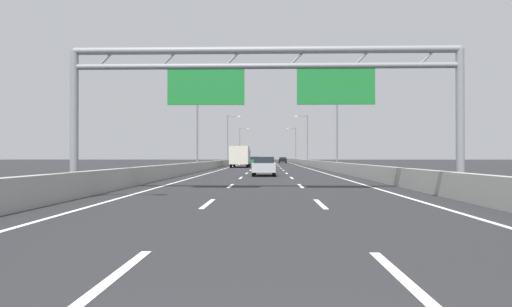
# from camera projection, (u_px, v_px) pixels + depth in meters

# --- Properties ---
(ground_plane) EXTENTS (260.00, 260.00, 0.00)m
(ground_plane) POSITION_uv_depth(u_px,v_px,m) (268.00, 163.00, 102.29)
(ground_plane) COLOR #262628
(lane_dash_left_0) EXTENTS (0.16, 3.00, 0.01)m
(lane_dash_left_0) POSITION_uv_depth(u_px,v_px,m) (115.00, 276.00, 5.87)
(lane_dash_left_0) COLOR white
(lane_dash_left_0) RESTS_ON ground_plane
(lane_dash_left_1) EXTENTS (0.16, 3.00, 0.01)m
(lane_dash_left_1) POSITION_uv_depth(u_px,v_px,m) (208.00, 204.00, 14.87)
(lane_dash_left_1) COLOR white
(lane_dash_left_1) RESTS_ON ground_plane
(lane_dash_left_2) EXTENTS (0.16, 3.00, 0.01)m
(lane_dash_left_2) POSITION_uv_depth(u_px,v_px,m) (231.00, 186.00, 23.87)
(lane_dash_left_2) COLOR white
(lane_dash_left_2) RESTS_ON ground_plane
(lane_dash_left_3) EXTENTS (0.16, 3.00, 0.01)m
(lane_dash_left_3) POSITION_uv_depth(u_px,v_px,m) (241.00, 178.00, 32.86)
(lane_dash_left_3) COLOR white
(lane_dash_left_3) RESTS_ON ground_plane
(lane_dash_left_4) EXTENTS (0.16, 3.00, 0.01)m
(lane_dash_left_4) POSITION_uv_depth(u_px,v_px,m) (247.00, 173.00, 41.86)
(lane_dash_left_4) COLOR white
(lane_dash_left_4) RESTS_ON ground_plane
(lane_dash_left_5) EXTENTS (0.16, 3.00, 0.01)m
(lane_dash_left_5) POSITION_uv_depth(u_px,v_px,m) (250.00, 170.00, 50.86)
(lane_dash_left_5) COLOR white
(lane_dash_left_5) RESTS_ON ground_plane
(lane_dash_left_6) EXTENTS (0.16, 3.00, 0.01)m
(lane_dash_left_6) POSITION_uv_depth(u_px,v_px,m) (253.00, 168.00, 59.85)
(lane_dash_left_6) COLOR white
(lane_dash_left_6) RESTS_ON ground_plane
(lane_dash_left_7) EXTENTS (0.16, 3.00, 0.01)m
(lane_dash_left_7) POSITION_uv_depth(u_px,v_px,m) (255.00, 167.00, 68.85)
(lane_dash_left_7) COLOR white
(lane_dash_left_7) RESTS_ON ground_plane
(lane_dash_left_8) EXTENTS (0.16, 3.00, 0.01)m
(lane_dash_left_8) POSITION_uv_depth(u_px,v_px,m) (257.00, 166.00, 77.85)
(lane_dash_left_8) COLOR white
(lane_dash_left_8) RESTS_ON ground_plane
(lane_dash_left_9) EXTENTS (0.16, 3.00, 0.01)m
(lane_dash_left_9) POSITION_uv_depth(u_px,v_px,m) (258.00, 165.00, 86.84)
(lane_dash_left_9) COLOR white
(lane_dash_left_9) RESTS_ON ground_plane
(lane_dash_left_10) EXTENTS (0.16, 3.00, 0.01)m
(lane_dash_left_10) POSITION_uv_depth(u_px,v_px,m) (259.00, 164.00, 95.84)
(lane_dash_left_10) COLOR white
(lane_dash_left_10) RESTS_ON ground_plane
(lane_dash_left_11) EXTENTS (0.16, 3.00, 0.01)m
(lane_dash_left_11) POSITION_uv_depth(u_px,v_px,m) (260.00, 163.00, 104.84)
(lane_dash_left_11) COLOR white
(lane_dash_left_11) RESTS_ON ground_plane
(lane_dash_left_12) EXTENTS (0.16, 3.00, 0.01)m
(lane_dash_left_12) POSITION_uv_depth(u_px,v_px,m) (260.00, 163.00, 113.83)
(lane_dash_left_12) COLOR white
(lane_dash_left_12) RESTS_ON ground_plane
(lane_dash_left_13) EXTENTS (0.16, 3.00, 0.01)m
(lane_dash_left_13) POSITION_uv_depth(u_px,v_px,m) (261.00, 162.00, 122.83)
(lane_dash_left_13) COLOR white
(lane_dash_left_13) RESTS_ON ground_plane
(lane_dash_left_14) EXTENTS (0.16, 3.00, 0.01)m
(lane_dash_left_14) POSITION_uv_depth(u_px,v_px,m) (261.00, 162.00, 131.83)
(lane_dash_left_14) COLOR white
(lane_dash_left_14) RESTS_ON ground_plane
(lane_dash_left_15) EXTENTS (0.16, 3.00, 0.01)m
(lane_dash_left_15) POSITION_uv_depth(u_px,v_px,m) (262.00, 161.00, 140.82)
(lane_dash_left_15) COLOR white
(lane_dash_left_15) RESTS_ON ground_plane
(lane_dash_left_16) EXTENTS (0.16, 3.00, 0.01)m
(lane_dash_left_16) POSITION_uv_depth(u_px,v_px,m) (262.00, 161.00, 149.82)
(lane_dash_left_16) COLOR white
(lane_dash_left_16) RESTS_ON ground_plane
(lane_dash_left_17) EXTENTS (0.16, 3.00, 0.01)m
(lane_dash_left_17) POSITION_uv_depth(u_px,v_px,m) (262.00, 161.00, 158.82)
(lane_dash_left_17) COLOR white
(lane_dash_left_17) RESTS_ON ground_plane
(lane_dash_right_0) EXTENTS (0.16, 3.00, 0.01)m
(lane_dash_right_0) POSITION_uv_depth(u_px,v_px,m) (402.00, 278.00, 5.78)
(lane_dash_right_0) COLOR white
(lane_dash_right_0) RESTS_ON ground_plane
(lane_dash_right_1) EXTENTS (0.16, 3.00, 0.01)m
(lane_dash_right_1) POSITION_uv_depth(u_px,v_px,m) (320.00, 204.00, 14.78)
(lane_dash_right_1) COLOR white
(lane_dash_right_1) RESTS_ON ground_plane
(lane_dash_right_2) EXTENTS (0.16, 3.00, 0.01)m
(lane_dash_right_2) POSITION_uv_depth(u_px,v_px,m) (301.00, 186.00, 23.77)
(lane_dash_right_2) COLOR white
(lane_dash_right_2) RESTS_ON ground_plane
(lane_dash_right_3) EXTENTS (0.16, 3.00, 0.01)m
(lane_dash_right_3) POSITION_uv_depth(u_px,v_px,m) (292.00, 178.00, 32.77)
(lane_dash_right_3) COLOR white
(lane_dash_right_3) RESTS_ON ground_plane
(lane_dash_right_4) EXTENTS (0.16, 3.00, 0.01)m
(lane_dash_right_4) POSITION_uv_depth(u_px,v_px,m) (287.00, 173.00, 41.77)
(lane_dash_right_4) COLOR white
(lane_dash_right_4) RESTS_ON ground_plane
(lane_dash_right_5) EXTENTS (0.16, 3.00, 0.01)m
(lane_dash_right_5) POSITION_uv_depth(u_px,v_px,m) (283.00, 170.00, 50.76)
(lane_dash_right_5) COLOR white
(lane_dash_right_5) RESTS_ON ground_plane
(lane_dash_right_6) EXTENTS (0.16, 3.00, 0.01)m
(lane_dash_right_6) POSITION_uv_depth(u_px,v_px,m) (281.00, 168.00, 59.76)
(lane_dash_right_6) COLOR white
(lane_dash_right_6) RESTS_ON ground_plane
(lane_dash_right_7) EXTENTS (0.16, 3.00, 0.01)m
(lane_dash_right_7) POSITION_uv_depth(u_px,v_px,m) (279.00, 167.00, 68.76)
(lane_dash_right_7) COLOR white
(lane_dash_right_7) RESTS_ON ground_plane
(lane_dash_right_8) EXTENTS (0.16, 3.00, 0.01)m
(lane_dash_right_8) POSITION_uv_depth(u_px,v_px,m) (278.00, 166.00, 77.75)
(lane_dash_right_8) COLOR white
(lane_dash_right_8) RESTS_ON ground_plane
(lane_dash_right_9) EXTENTS (0.16, 3.00, 0.01)m
(lane_dash_right_9) POSITION_uv_depth(u_px,v_px,m) (277.00, 165.00, 86.75)
(lane_dash_right_9) COLOR white
(lane_dash_right_9) RESTS_ON ground_plane
(lane_dash_right_10) EXTENTS (0.16, 3.00, 0.01)m
(lane_dash_right_10) POSITION_uv_depth(u_px,v_px,m) (276.00, 164.00, 95.75)
(lane_dash_right_10) COLOR white
(lane_dash_right_10) RESTS_ON ground_plane
(lane_dash_right_11) EXTENTS (0.16, 3.00, 0.01)m
(lane_dash_right_11) POSITION_uv_depth(u_px,v_px,m) (276.00, 163.00, 104.74)
(lane_dash_right_11) COLOR white
(lane_dash_right_11) RESTS_ON ground_plane
(lane_dash_right_12) EXTENTS (0.16, 3.00, 0.01)m
(lane_dash_right_12) POSITION_uv_depth(u_px,v_px,m) (275.00, 163.00, 113.74)
(lane_dash_right_12) COLOR white
(lane_dash_right_12) RESTS_ON ground_plane
(lane_dash_right_13) EXTENTS (0.16, 3.00, 0.01)m
(lane_dash_right_13) POSITION_uv_depth(u_px,v_px,m) (274.00, 162.00, 122.74)
(lane_dash_right_13) COLOR white
(lane_dash_right_13) RESTS_ON ground_plane
(lane_dash_right_14) EXTENTS (0.16, 3.00, 0.01)m
(lane_dash_right_14) POSITION_uv_depth(u_px,v_px,m) (274.00, 162.00, 131.73)
(lane_dash_right_14) COLOR white
(lane_dash_right_14) RESTS_ON ground_plane
(lane_dash_right_15) EXTENTS (0.16, 3.00, 0.01)m
(lane_dash_right_15) POSITION_uv_depth(u_px,v_px,m) (274.00, 161.00, 140.73)
(lane_dash_right_15) COLOR white
(lane_dash_right_15) RESTS_ON ground_plane
(lane_dash_right_16) EXTENTS (0.16, 3.00, 0.01)m
(lane_dash_right_16) POSITION_uv_depth(u_px,v_px,m) (273.00, 161.00, 149.73)
(lane_dash_right_16) COLOR white
(lane_dash_right_16) RESTS_ON ground_plane
(lane_dash_right_17) EXTENTS (0.16, 3.00, 0.01)m
(lane_dash_right_17) POSITION_uv_depth(u_px,v_px,m) (273.00, 161.00, 158.72)
(lane_dash_right_17) COLOR white
(lane_dash_right_17) RESTS_ON ground_plane
(edge_line_left) EXTENTS (0.16, 176.00, 0.01)m
(edge_line_left) POSITION_uv_depth(u_px,v_px,m) (241.00, 164.00, 90.43)
(edge_line_left) COLOR white
(edge_line_left) RESTS_ON ground_plane
(edge_line_right) EXTENTS (0.16, 176.00, 0.01)m
(edge_line_right) POSITION_uv_depth(u_px,v_px,m) (294.00, 164.00, 90.16)
(edge_line_right) COLOR white
(edge_line_right) RESTS_ON ground_plane
(barrier_left) EXTENTS (0.45, 220.00, 0.95)m
(barrier_left) POSITION_uv_depth(u_px,v_px,m) (239.00, 161.00, 112.47)
(barrier_left) COLOR #9E9E99
(barrier_left) RESTS_ON ground_plane
(barrier_right) EXTENTS (0.45, 220.00, 0.95)m
(barrier_right) POSITION_uv_depth(u_px,v_px,m) (296.00, 161.00, 112.11)
(barrier_right) COLOR #9E9E99
(barrier_right) RESTS_ON ground_plane
(sign_gantry) EXTENTS (17.34, 0.36, 6.36)m
(sign_gantry) POSITION_uv_depth(u_px,v_px,m) (266.00, 81.00, 20.41)
(sign_gantry) COLOR gray
(sign_gantry) RESTS_ON ground_plane
(streetlamp_left_mid) EXTENTS (2.58, 0.28, 9.50)m
(streetlamp_left_mid) POSITION_uv_depth(u_px,v_px,m) (199.00, 121.00, 51.30)
(streetlamp_left_mid) COLOR slate
(streetlamp_left_mid) RESTS_ON ground_plane
(streetlamp_right_mid) EXTENTS (2.58, 0.28, 9.50)m
(streetlamp_right_mid) POSITION_uv_depth(u_px,v_px,m) (335.00, 121.00, 50.91)
(streetlamp_right_mid) COLOR slate
(streetlamp_right_mid) RESTS_ON ground_plane
(streetlamp_left_far) EXTENTS (2.58, 0.28, 9.50)m
(streetlamp_left_far) POSITION_uv_depth(u_px,v_px,m) (229.00, 136.00, 89.66)
(streetlamp_left_far) COLOR slate
(streetlamp_left_far) RESTS_ON ground_plane
(streetlamp_right_far) EXTENTS (2.58, 0.28, 9.50)m
(streetlamp_right_far) POSITION_uv_depth(u_px,v_px,m) (306.00, 136.00, 89.27)
(streetlamp_right_far) COLOR slate
(streetlamp_right_far) RESTS_ON ground_plane
(streetlamp_left_distant) EXTENTS (2.58, 0.28, 9.50)m
(streetlamp_left_distant) POSITION_uv_depth(u_px,v_px,m) (241.00, 142.00, 128.02)
(streetlamp_left_distant) COLOR slate
(streetlamp_left_distant) RESTS_ON ground_plane
(streetlamp_right_distant) EXTENTS (2.58, 0.28, 9.50)m
(streetlamp_right_distant) POSITION_uv_depth(u_px,v_px,m) (295.00, 142.00, 127.63)
(streetlamp_right_distant) COLOR slate
(streetlamp_right_distant) RESTS_ON ground_plane
(green_car) EXTENTS (1.76, 4.24, 1.46)m
(green_car) POSITION_uv_depth(u_px,v_px,m) (250.00, 161.00, 88.51)
(green_car) COLOR #1E7A38
(green_car) RESTS_ON ground_plane
(white_car) EXTENTS (1.78, 4.49, 1.49)m
(white_car) POSITION_uv_depth(u_px,v_px,m) (256.00, 159.00, 136.69)
(white_car) COLOR silver
(white_car) RESTS_ON ground_plane
(black_car) EXTENTS (1.81, 4.53, 1.35)m
(black_car) POSITION_uv_depth(u_px,v_px,m) (283.00, 160.00, 107.91)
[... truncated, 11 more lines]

